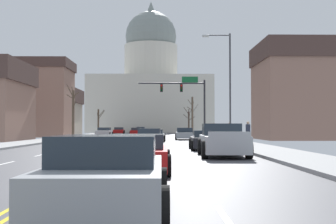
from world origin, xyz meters
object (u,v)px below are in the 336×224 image
Objects in this scene: street_lamp_right at (227,78)px; sedan_near_02 at (150,137)px; sedan_oncoming_03 at (141,130)px; sedan_near_06 at (107,178)px; bicycle_parked at (223,137)px; sedan_near_03 at (206,140)px; signal_gantry at (186,94)px; pickup_truck_near_04 at (223,141)px; pedestrian_01 at (230,130)px; sedan_near_05 at (137,154)px; sedan_near_01 at (154,136)px; sedan_oncoming_02 at (119,131)px; pedestrian_00 at (248,131)px; sedan_oncoming_00 at (104,132)px; sedan_near_00 at (185,134)px; sedan_oncoming_01 at (136,131)px.

street_lamp_right is 2.07× the size of sedan_near_02.
sedan_near_02 is 61.08m from sedan_oncoming_03.
bicycle_parked is (6.27, 31.76, -0.11)m from sedan_near_06.
street_lamp_right is 2.04× the size of sedan_oncoming_03.
sedan_near_06 reaches higher than sedan_near_03.
street_lamp_right reaches higher than signal_gantry.
pickup_truck_near_04 reaches higher than sedan_near_03.
pedestrian_01 reaches higher than sedan_near_06.
sedan_near_05 is (-3.47, -13.47, -0.00)m from sedan_near_03.
sedan_oncoming_02 is (-7.16, 41.90, 0.03)m from sedan_near_01.
sedan_near_06 is 2.59× the size of pedestrian_00.
sedan_near_01 is at bearing -71.15° from sedan_oncoming_00.
sedan_oncoming_03 is 63.74m from pedestrian_00.
street_lamp_right is 2.00× the size of sedan_near_05.
sedan_near_01 is (-3.56, -11.74, -4.67)m from signal_gantry.
sedan_oncoming_02 is at bearing 99.69° from sedan_near_01.
street_lamp_right is 1.95× the size of sedan_near_01.
sedan_near_03 is 56.80m from sedan_oncoming_02.
sedan_oncoming_03 is at bearing 98.27° from sedan_near_00.
sedan_near_06 is 67.82m from sedan_oncoming_01.
sedan_near_02 is at bearing -103.91° from sedan_near_00.
sedan_near_01 is 1.06× the size of sedan_near_02.
sedan_near_06 reaches higher than bicycle_parked.
signal_gantry is 1.83× the size of sedan_near_00.
sedan_oncoming_02 is at bearing 98.05° from sedan_near_02.
sedan_oncoming_02 is 2.72× the size of pedestrian_01.
sedan_oncoming_02 is at bearing 105.59° from pedestrian_00.
sedan_near_02 is (-6.32, -2.56, -4.81)m from street_lamp_right.
sedan_near_05 is at bearing -95.42° from sedan_near_00.
sedan_near_00 is 0.96× the size of sedan_oncoming_02.
sedan_near_02 is at bearing -76.01° from sedan_oncoming_00.
bicycle_parked is at bearing 98.51° from pedestrian_00.
street_lamp_right is 1.70× the size of pickup_truck_near_04.
pedestrian_00 is (7.07, 18.76, 0.50)m from sedan_near_05.
pedestrian_01 is (7.42, 29.96, 0.51)m from sedan_near_05.
sedan_near_03 is at bearing -84.08° from sedan_oncoming_03.
sedan_oncoming_02 is at bearing 95.18° from sedan_near_06.
pedestrian_01 reaches higher than sedan_near_00.
sedan_near_05 reaches higher than sedan_oncoming_01.
pedestrian_00 is at bearing -80.36° from sedan_oncoming_03.
pedestrian_00 is at bearing 69.35° from sedan_near_05.
sedan_near_02 is 27.38m from sedan_near_06.
signal_gantry reaches higher than sedan_near_05.
pickup_truck_near_04 is at bearing 74.98° from sedan_near_06.
sedan_oncoming_02 is 41.90m from pedestrian_01.
sedan_oncoming_00 is at bearing 103.99° from sedan_near_02.
bicycle_parked is (13.26, -23.64, -0.10)m from sedan_oncoming_00.
sedan_near_00 is 0.99× the size of sedan_near_02.
sedan_near_06 is (0.01, -27.38, 0.00)m from sedan_near_02.
sedan_oncoming_03 is at bearing 92.25° from sedan_near_06.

